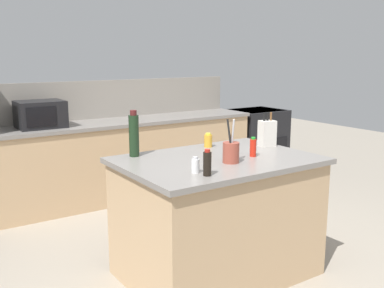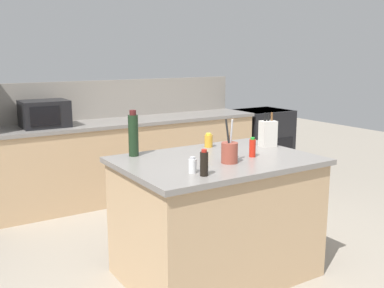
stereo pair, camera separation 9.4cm
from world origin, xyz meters
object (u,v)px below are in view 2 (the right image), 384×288
object	(u,v)px
range_oven	(261,141)
wine_bottle	(133,135)
soy_sauce_bottle	(204,163)
microwave	(45,114)
salt_shaker	(193,166)
knife_block	(268,133)
honey_jar	(209,141)
hot_sauce_bottle	(252,148)
utensil_crock	(229,152)

from	to	relation	value
range_oven	wine_bottle	xyz separation A→B (m)	(-2.86, -1.79, 0.64)
soy_sauce_bottle	wine_bottle	bearing A→B (deg)	100.15
range_oven	wine_bottle	world-z (taller)	wine_bottle
microwave	salt_shaker	world-z (taller)	microwave
range_oven	microwave	xyz separation A→B (m)	(-3.07, 0.00, 0.62)
knife_block	soy_sauce_bottle	bearing A→B (deg)	-142.05
honey_jar	soy_sauce_bottle	xyz separation A→B (m)	(-0.54, -0.73, 0.03)
salt_shaker	wine_bottle	xyz separation A→B (m)	(-0.11, 0.67, 0.12)
hot_sauce_bottle	salt_shaker	xyz separation A→B (m)	(-0.64, -0.16, -0.02)
range_oven	honey_jar	bearing A→B (deg)	-140.13
salt_shaker	utensil_crock	bearing A→B (deg)	14.18
hot_sauce_bottle	soy_sauce_bottle	bearing A→B (deg)	-157.57
microwave	knife_block	xyz separation A→B (m)	(1.33, -2.07, -0.03)
microwave	soy_sauce_bottle	distance (m)	2.58
knife_block	salt_shaker	distance (m)	1.08
honey_jar	wine_bottle	bearing A→B (deg)	177.06
range_oven	microwave	size ratio (longest dim) A/B	1.90
wine_bottle	knife_block	bearing A→B (deg)	-14.12
honey_jar	wine_bottle	size ratio (longest dim) A/B	0.34
microwave	honey_jar	size ratio (longest dim) A/B	4.01
soy_sauce_bottle	salt_shaker	distance (m)	0.11
microwave	range_oven	bearing A→B (deg)	-0.00
microwave	knife_block	size ratio (longest dim) A/B	1.67
microwave	wine_bottle	world-z (taller)	wine_bottle
microwave	knife_block	world-z (taller)	knife_block
range_oven	wine_bottle	distance (m)	3.44
utensil_crock	salt_shaker	xyz separation A→B (m)	(-0.38, -0.09, -0.03)
range_oven	hot_sauce_bottle	bearing A→B (deg)	-132.44
honey_jar	range_oven	bearing A→B (deg)	39.87
microwave	honey_jar	bearing A→B (deg)	-64.11
salt_shaker	soy_sauce_bottle	bearing A→B (deg)	-75.19
range_oven	utensil_crock	size ratio (longest dim) A/B	2.87
knife_block	utensil_crock	bearing A→B (deg)	-143.38
soy_sauce_bottle	wine_bottle	distance (m)	0.79
knife_block	wine_bottle	world-z (taller)	wine_bottle
range_oven	salt_shaker	world-z (taller)	salt_shaker
range_oven	utensil_crock	xyz separation A→B (m)	(-2.37, -2.37, 0.56)
microwave	honey_jar	distance (m)	2.03
honey_jar	salt_shaker	distance (m)	0.85
microwave	salt_shaker	xyz separation A→B (m)	(0.32, -2.46, -0.09)
honey_jar	hot_sauce_bottle	size ratio (longest dim) A/B	0.80
knife_block	soy_sauce_bottle	xyz separation A→B (m)	(-0.98, -0.49, -0.03)
knife_block	honey_jar	world-z (taller)	knife_block
range_oven	hot_sauce_bottle	world-z (taller)	hot_sauce_bottle
hot_sauce_bottle	wine_bottle	bearing A→B (deg)	145.61
microwave	hot_sauce_bottle	distance (m)	2.50
knife_block	salt_shaker	xyz separation A→B (m)	(-1.00, -0.39, -0.06)
salt_shaker	range_oven	bearing A→B (deg)	41.84
hot_sauce_bottle	salt_shaker	size ratio (longest dim) A/B	1.38
range_oven	microwave	distance (m)	3.13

